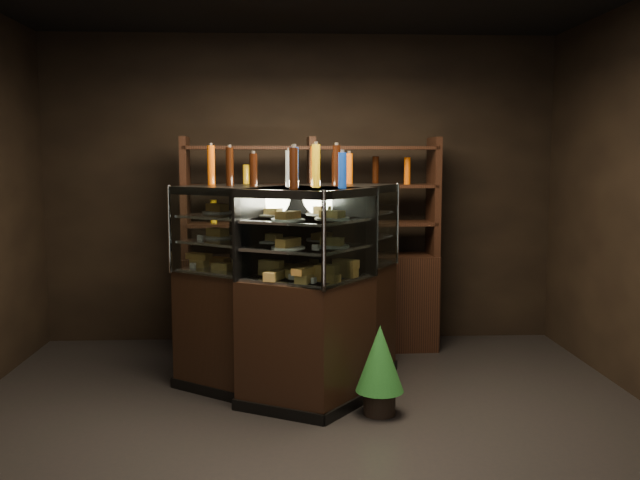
# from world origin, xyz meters

# --- Properties ---
(ground) EXTENTS (5.00, 5.00, 0.00)m
(ground) POSITION_xyz_m (0.00, 0.00, 0.00)
(ground) COLOR black
(ground) RESTS_ON ground
(room_shell) EXTENTS (5.02, 5.02, 3.01)m
(room_shell) POSITION_xyz_m (0.00, 0.00, 1.94)
(room_shell) COLOR black
(room_shell) RESTS_ON ground
(display_case) EXTENTS (1.87, 1.64, 1.60)m
(display_case) POSITION_xyz_m (-0.07, 0.88, 0.53)
(display_case) COLOR black
(display_case) RESTS_ON ground
(food_display) EXTENTS (1.39, 1.25, 0.49)m
(food_display) POSITION_xyz_m (-0.06, 0.87, 1.18)
(food_display) COLOR #C38846
(food_display) RESTS_ON display_case
(bottles_top) EXTENTS (1.22, 1.11, 0.30)m
(bottles_top) POSITION_xyz_m (-0.07, 0.88, 1.74)
(bottles_top) COLOR black
(bottles_top) RESTS_ON display_case
(potted_conifer) EXTENTS (0.34, 0.34, 0.73)m
(potted_conifer) POSITION_xyz_m (0.51, 0.32, 0.42)
(potted_conifer) COLOR black
(potted_conifer) RESTS_ON ground
(back_shelving) EXTENTS (2.37, 0.50, 2.00)m
(back_shelving) POSITION_xyz_m (0.09, 2.05, 0.61)
(back_shelving) COLOR black
(back_shelving) RESTS_ON ground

